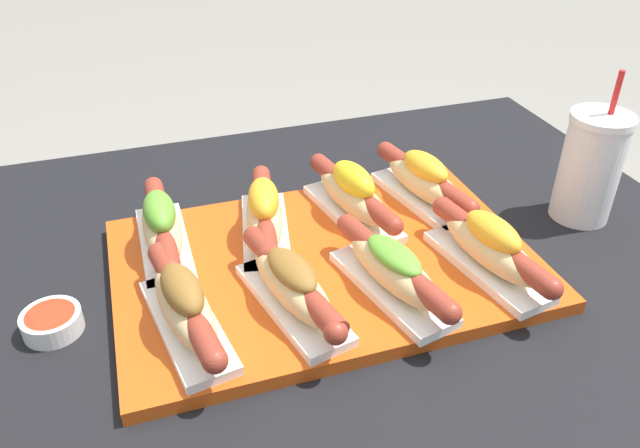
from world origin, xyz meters
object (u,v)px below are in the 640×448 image
hot_dog_1 (292,285)px  hot_dog_4 (162,227)px  hot_dog_5 (264,214)px  sauce_bowl (52,321)px  hot_dog_7 (424,181)px  drink_cup (589,166)px  hot_dog_6 (353,195)px  serving_tray (325,264)px  hot_dog_3 (490,247)px  hot_dog_2 (393,270)px  hot_dog_0 (185,306)px

hot_dog_1 → hot_dog_4: hot_dog_4 is taller
hot_dog_5 → sauce_bowl: hot_dog_5 is taller
hot_dog_1 → sauce_bowl: hot_dog_1 is taller
hot_dog_7 → sauce_bowl: 0.52m
hot_dog_5 → drink_cup: size_ratio=1.00×
hot_dog_1 → hot_dog_7: size_ratio=1.00×
hot_dog_1 → hot_dog_5: (0.01, 0.15, 0.00)m
hot_dog_6 → serving_tray: bearing=-130.0°
sauce_bowl → serving_tray: bearing=2.1°
hot_dog_6 → hot_dog_7: (0.11, 0.01, -0.00)m
hot_dog_3 → sauce_bowl: bearing=171.8°
hot_dog_2 → hot_dog_4: (-0.25, 0.17, 0.00)m
hot_dog_3 → hot_dog_4: bearing=155.6°
hot_dog_3 → hot_dog_4: 0.41m
serving_tray → hot_dog_0: 0.21m
hot_dog_5 → hot_dog_3: bearing=-33.1°
hot_dog_7 → hot_dog_4: bearing=-179.4°
hot_dog_0 → hot_dog_6: size_ratio=1.00×
hot_dog_5 → hot_dog_1: bearing=-92.0°
drink_cup → hot_dog_7: bearing=159.8°
hot_dog_3 → drink_cup: (0.21, 0.10, 0.03)m
hot_dog_4 → hot_dog_5: hot_dog_5 is taller
hot_dog_0 → drink_cup: size_ratio=1.01×
hot_dog_1 → hot_dog_4: 0.21m
hot_dog_1 → drink_cup: size_ratio=1.00×
hot_dog_3 → sauce_bowl: hot_dog_3 is taller
hot_dog_2 → hot_dog_4: 0.30m
hot_dog_1 → hot_dog_2: 0.12m
hot_dog_2 → hot_dog_7: 0.22m
drink_cup → hot_dog_6: bearing=167.5°
hot_dog_2 → hot_dog_7: (0.13, 0.18, 0.00)m
hot_dog_7 → hot_dog_1: bearing=-145.8°
hot_dog_1 → sauce_bowl: 0.28m
serving_tray → hot_dog_4: size_ratio=2.37×
serving_tray → hot_dog_1: bearing=-129.6°
hot_dog_1 → hot_dog_7: (0.25, 0.17, 0.00)m
hot_dog_0 → hot_dog_2: size_ratio=1.01×
hot_dog_4 → sauce_bowl: bearing=-145.3°
hot_dog_5 → hot_dog_7: (0.24, 0.02, -0.00)m
drink_cup → hot_dog_0: bearing=-171.5°
hot_dog_3 → hot_dog_6: bearing=124.4°
serving_tray → hot_dog_4: (-0.19, 0.08, 0.04)m
serving_tray → hot_dog_6: 0.12m
hot_dog_2 → drink_cup: drink_cup is taller
hot_dog_7 → sauce_bowl: size_ratio=3.27×
hot_dog_2 → hot_dog_6: size_ratio=0.99×
hot_dog_4 → hot_dog_6: bearing=-0.5°
hot_dog_4 → hot_dog_6: size_ratio=1.02×
hot_dog_3 → hot_dog_5: bearing=146.9°
hot_dog_1 → hot_dog_6: size_ratio=0.99×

